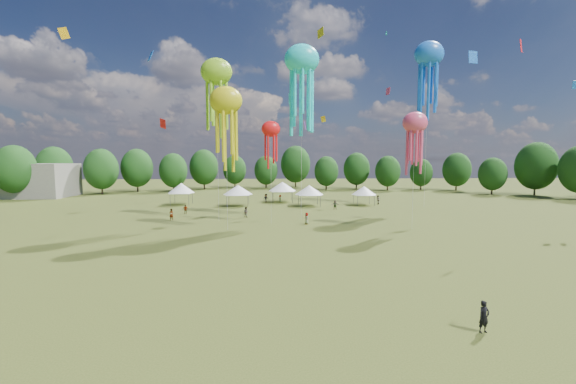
{
  "coord_description": "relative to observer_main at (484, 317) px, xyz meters",
  "views": [
    {
      "loc": [
        -4.57,
        -18.1,
        8.99
      ],
      "look_at": [
        -2.6,
        15.0,
        6.0
      ],
      "focal_mm": 22.59,
      "sensor_mm": 36.0,
      "label": 1
    }
  ],
  "objects": [
    {
      "name": "treeline",
      "position": [
        -10.54,
        63.13,
        5.7
      ],
      "size": [
        201.57,
        95.24,
        13.43
      ],
      "color": "#38281C",
      "rests_on": "ground"
    },
    {
      "name": "small_kites",
      "position": [
        -7.2,
        42.51,
        29.52
      ],
      "size": [
        80.02,
        64.09,
        44.23
      ],
      "color": "yellow",
      "rests_on": "ground"
    },
    {
      "name": "show_kites",
      "position": [
        -0.65,
        38.81,
        19.49
      ],
      "size": [
        42.14,
        24.93,
        30.72
      ],
      "color": "yellow",
      "rests_on": "ground"
    },
    {
      "name": "observer_main",
      "position": [
        0.0,
        0.0,
        0.0
      ],
      "size": [
        0.69,
        0.54,
        1.68
      ],
      "primitive_type": "imported",
      "rotation": [
        0.0,
        0.0,
        0.24
      ],
      "color": "black",
      "rests_on": "ground"
    },
    {
      "name": "festival_tents",
      "position": [
        -10.41,
        54.59,
        2.31
      ],
      "size": [
        41.12,
        12.38,
        4.31
      ],
      "color": "#47474C",
      "rests_on": "ground"
    },
    {
      "name": "ground",
      "position": [
        -6.67,
        0.61,
        -0.84
      ],
      "size": [
        300.0,
        300.0,
        0.0
      ],
      "primitive_type": "plane",
      "color": "#384416",
      "rests_on": "ground"
    },
    {
      "name": "spectators_far",
      "position": [
        -6.13,
        49.06,
        0.01
      ],
      "size": [
        37.15,
        27.1,
        1.81
      ],
      "color": "gray",
      "rests_on": "ground"
    },
    {
      "name": "spectator_near",
      "position": [
        -14.47,
        38.48,
        -0.03
      ],
      "size": [
        0.99,
        0.93,
        1.63
      ],
      "primitive_type": "imported",
      "rotation": [
        0.0,
        0.0,
        2.61
      ],
      "color": "gray",
      "rests_on": "ground"
    }
  ]
}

